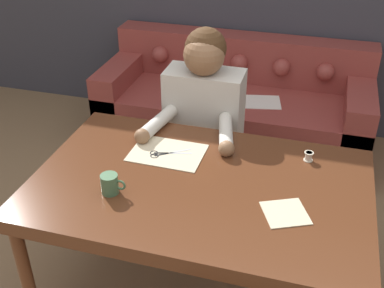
{
  "coord_description": "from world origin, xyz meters",
  "views": [
    {
      "loc": [
        0.5,
        -1.65,
        1.99
      ],
      "look_at": [
        -0.03,
        0.2,
        0.82
      ],
      "focal_mm": 45.0,
      "sensor_mm": 36.0,
      "label": 1
    }
  ],
  "objects_px": {
    "dining_table": "(200,193)",
    "thread_spool": "(309,156)",
    "scissors": "(163,154)",
    "person": "(203,126)",
    "mug": "(110,184)",
    "couch": "(234,108)"
  },
  "relations": [
    {
      "from": "couch",
      "to": "thread_spool",
      "type": "bearing_deg",
      "value": -64.53
    },
    {
      "from": "mug",
      "to": "person",
      "type": "bearing_deg",
      "value": 77.12
    },
    {
      "from": "dining_table",
      "to": "person",
      "type": "bearing_deg",
      "value": 103.49
    },
    {
      "from": "dining_table",
      "to": "mug",
      "type": "relative_size",
      "value": 13.36
    },
    {
      "from": "dining_table",
      "to": "couch",
      "type": "bearing_deg",
      "value": 95.51
    },
    {
      "from": "scissors",
      "to": "mug",
      "type": "bearing_deg",
      "value": -108.46
    },
    {
      "from": "person",
      "to": "thread_spool",
      "type": "xyz_separation_m",
      "value": [
        0.61,
        -0.35,
        0.11
      ]
    },
    {
      "from": "person",
      "to": "dining_table",
      "type": "bearing_deg",
      "value": -76.51
    },
    {
      "from": "couch",
      "to": "person",
      "type": "distance_m",
      "value": 0.98
    },
    {
      "from": "couch",
      "to": "person",
      "type": "xyz_separation_m",
      "value": [
        -0.01,
        -0.92,
        0.34
      ]
    },
    {
      "from": "dining_table",
      "to": "couch",
      "type": "xyz_separation_m",
      "value": [
        -0.15,
        1.58,
        -0.36
      ]
    },
    {
      "from": "scissors",
      "to": "couch",
      "type": "bearing_deg",
      "value": 86.71
    },
    {
      "from": "dining_table",
      "to": "couch",
      "type": "distance_m",
      "value": 1.63
    },
    {
      "from": "dining_table",
      "to": "scissors",
      "type": "height_order",
      "value": "scissors"
    },
    {
      "from": "person",
      "to": "mug",
      "type": "xyz_separation_m",
      "value": [
        -0.19,
        -0.85,
        0.14
      ]
    },
    {
      "from": "dining_table",
      "to": "thread_spool",
      "type": "distance_m",
      "value": 0.56
    },
    {
      "from": "scissors",
      "to": "thread_spool",
      "type": "bearing_deg",
      "value": 11.72
    },
    {
      "from": "mug",
      "to": "thread_spool",
      "type": "xyz_separation_m",
      "value": [
        0.8,
        0.5,
        -0.02
      ]
    },
    {
      "from": "thread_spool",
      "to": "couch",
      "type": "bearing_deg",
      "value": 115.47
    },
    {
      "from": "couch",
      "to": "person",
      "type": "bearing_deg",
      "value": -90.37
    },
    {
      "from": "scissors",
      "to": "thread_spool",
      "type": "xyz_separation_m",
      "value": [
        0.69,
        0.14,
        0.02
      ]
    },
    {
      "from": "dining_table",
      "to": "thread_spool",
      "type": "bearing_deg",
      "value": 34.58
    }
  ]
}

